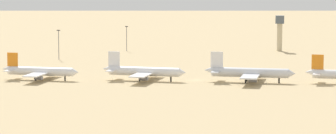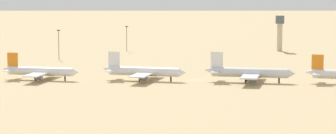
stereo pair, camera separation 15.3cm
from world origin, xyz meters
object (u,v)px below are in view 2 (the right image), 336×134
(parked_jet_orange_2, at_px, (40,71))
(parked_jet_white_3, at_px, (143,71))
(parked_jet_white_4, at_px, (249,73))
(light_pole_east, at_px, (59,42))
(control_tower, at_px, (280,30))
(light_pole_west, at_px, (127,37))

(parked_jet_orange_2, distance_m, parked_jet_white_3, 46.59)
(parked_jet_orange_2, relative_size, parked_jet_white_4, 0.91)
(parked_jet_orange_2, xyz_separation_m, light_pole_east, (-15.19, 84.44, 5.44))
(parked_jet_orange_2, height_order, light_pole_east, light_pole_east)
(parked_jet_white_3, xyz_separation_m, control_tower, (58.18, 145.71, 8.82))
(parked_jet_white_4, distance_m, light_pole_west, 153.66)
(parked_jet_white_4, distance_m, control_tower, 145.28)
(control_tower, distance_m, light_pole_east, 136.66)
(parked_jet_white_3, relative_size, light_pole_west, 2.55)
(parked_jet_white_4, distance_m, light_pole_east, 134.08)
(parked_jet_white_4, relative_size, light_pole_east, 2.46)
(parked_jet_white_3, relative_size, control_tower, 1.80)
(parked_jet_white_3, xyz_separation_m, light_pole_east, (-61.56, 79.94, 5.22))
(control_tower, bearing_deg, parked_jet_white_4, -94.50)
(parked_jet_orange_2, distance_m, light_pole_east, 85.96)
(parked_jet_white_4, relative_size, light_pole_west, 2.65)
(parked_jet_orange_2, bearing_deg, parked_jet_white_4, 8.47)
(parked_jet_white_3, distance_m, control_tower, 157.14)
(parked_jet_white_3, height_order, light_pole_east, light_pole_east)
(parked_jet_white_4, relative_size, control_tower, 1.87)
(parked_jet_orange_2, bearing_deg, control_tower, 60.17)
(light_pole_west, distance_m, light_pole_east, 58.91)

